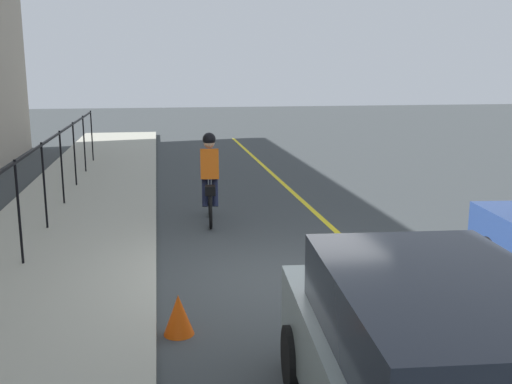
% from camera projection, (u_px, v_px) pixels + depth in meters
% --- Properties ---
extents(ground_plane, '(80.00, 80.00, 0.00)m').
position_uv_depth(ground_plane, '(280.00, 281.00, 8.65)').
color(ground_plane, '#363B3C').
extents(lane_line_centre, '(36.00, 0.12, 0.01)m').
position_uv_depth(lane_line_centre, '(384.00, 275.00, 8.90)').
color(lane_line_centre, yellow).
rests_on(lane_line_centre, ground).
extents(sidewalk, '(40.00, 3.20, 0.15)m').
position_uv_depth(sidewalk, '(38.00, 290.00, 8.08)').
color(sidewalk, '#A3A192').
rests_on(sidewalk, ground).
extents(iron_fence, '(20.83, 0.04, 1.60)m').
position_uv_depth(iron_fence, '(17.00, 186.00, 8.72)').
color(iron_fence, black).
rests_on(iron_fence, sidewalk).
extents(cyclist_lead, '(1.71, 0.38, 1.83)m').
position_uv_depth(cyclist_lead, '(210.00, 178.00, 11.72)').
color(cyclist_lead, black).
rests_on(cyclist_lead, ground).
extents(traffic_cone_near, '(0.36, 0.36, 0.49)m').
position_uv_depth(traffic_cone_near, '(179.00, 315.00, 6.86)').
color(traffic_cone_near, '#F3510C').
rests_on(traffic_cone_near, ground).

